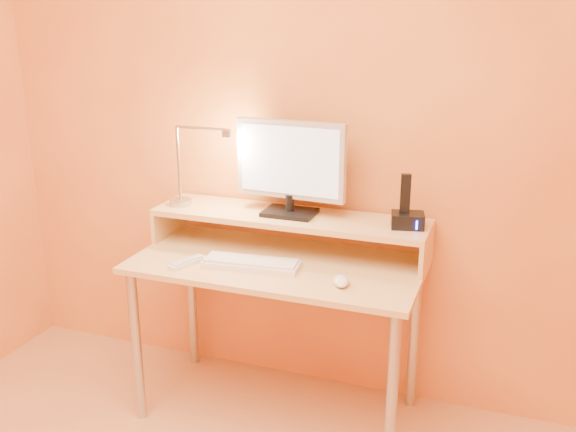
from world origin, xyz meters
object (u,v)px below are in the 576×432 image
at_px(lamp_base, 181,202).
at_px(mouse, 341,281).
at_px(keyboard, 251,264).
at_px(remote_control, 187,263).
at_px(monitor_panel, 291,160).
at_px(phone_dock, 408,220).

xyz_separation_m(lamp_base, mouse, (0.83, -0.27, -0.15)).
height_order(lamp_base, keyboard, lamp_base).
bearing_deg(remote_control, mouse, 23.10).
relative_size(monitor_panel, keyboard, 1.22).
height_order(phone_dock, mouse, phone_dock).
bearing_deg(lamp_base, keyboard, -26.17).
xyz_separation_m(lamp_base, remote_control, (0.18, -0.28, -0.16)).
bearing_deg(monitor_panel, phone_dock, 2.53).
height_order(keyboard, remote_control, keyboard).
bearing_deg(remote_control, lamp_base, 143.86).
height_order(lamp_base, remote_control, lamp_base).
xyz_separation_m(phone_dock, keyboard, (-0.58, -0.24, -0.18)).
xyz_separation_m(lamp_base, phone_dock, (1.02, 0.03, 0.02)).
height_order(monitor_panel, lamp_base, monitor_panel).
bearing_deg(mouse, lamp_base, 143.10).
distance_m(phone_dock, mouse, 0.39).
height_order(keyboard, mouse, mouse).
distance_m(lamp_base, phone_dock, 1.02).
bearing_deg(monitor_panel, lamp_base, -171.87).
distance_m(monitor_panel, lamp_base, 0.56).
bearing_deg(remote_control, phone_dock, 42.14).
relative_size(phone_dock, keyboard, 0.33).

